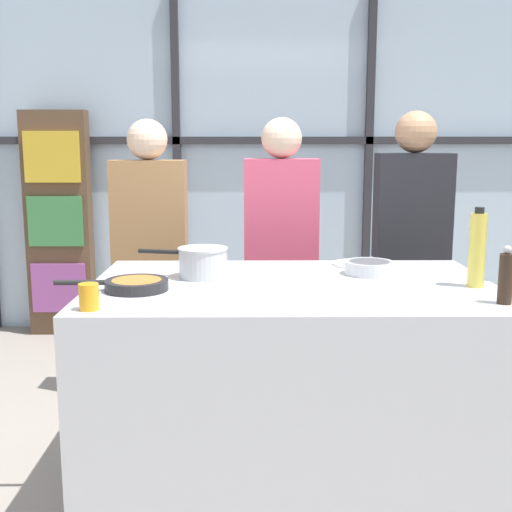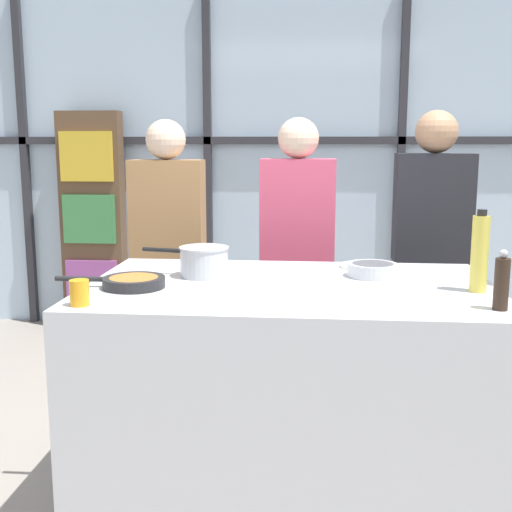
% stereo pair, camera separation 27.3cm
% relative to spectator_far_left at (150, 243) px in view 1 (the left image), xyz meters
% --- Properties ---
extents(ground_plane, '(18.00, 18.00, 0.00)m').
position_rel_spectator_far_left_xyz_m(ground_plane, '(0.77, -1.06, -0.94)').
color(ground_plane, gray).
extents(back_window_wall, '(6.40, 0.10, 2.80)m').
position_rel_spectator_far_left_xyz_m(back_window_wall, '(0.77, 1.52, 0.46)').
color(back_window_wall, silver).
rests_on(back_window_wall, ground_plane).
extents(bookshelf, '(0.50, 0.19, 1.77)m').
position_rel_spectator_far_left_xyz_m(bookshelf, '(-0.93, 1.34, -0.06)').
color(bookshelf, brown).
rests_on(bookshelf, ground_plane).
extents(demo_island, '(1.70, 1.06, 0.94)m').
position_rel_spectator_far_left_xyz_m(demo_island, '(0.77, -1.06, -0.48)').
color(demo_island, silver).
rests_on(demo_island, ground_plane).
extents(spectator_far_left, '(0.43, 0.23, 1.66)m').
position_rel_spectator_far_left_xyz_m(spectator_far_left, '(0.00, 0.00, 0.00)').
color(spectator_far_left, '#232838').
rests_on(spectator_far_left, ground_plane).
extents(spectator_center_left, '(0.43, 0.23, 1.67)m').
position_rel_spectator_far_left_xyz_m(spectator_center_left, '(0.77, 0.00, 0.01)').
color(spectator_center_left, '#47382D').
rests_on(spectator_center_left, ground_plane).
extents(spectator_center_right, '(0.43, 0.24, 1.70)m').
position_rel_spectator_far_left_xyz_m(spectator_center_right, '(1.53, 0.00, 0.03)').
color(spectator_center_right, '#47382D').
rests_on(spectator_center_right, ground_plane).
extents(frying_pan, '(0.46, 0.26, 0.04)m').
position_rel_spectator_far_left_xyz_m(frying_pan, '(0.12, -1.19, 0.02)').
color(frying_pan, '#232326').
rests_on(frying_pan, demo_island).
extents(saucepan, '(0.40, 0.22, 0.13)m').
position_rel_spectator_far_left_xyz_m(saucepan, '(0.38, -0.94, 0.06)').
color(saucepan, silver).
rests_on(saucepan, demo_island).
extents(white_plate, '(0.22, 0.22, 0.01)m').
position_rel_spectator_far_left_xyz_m(white_plate, '(1.10, -0.66, 0.00)').
color(white_plate, white).
rests_on(white_plate, demo_island).
extents(mixing_bowl, '(0.22, 0.22, 0.06)m').
position_rel_spectator_far_left_xyz_m(mixing_bowl, '(1.13, -0.87, 0.03)').
color(mixing_bowl, silver).
rests_on(mixing_bowl, demo_island).
extents(oil_bottle, '(0.07, 0.07, 0.33)m').
position_rel_spectator_far_left_xyz_m(oil_bottle, '(1.52, -1.13, 0.15)').
color(oil_bottle, '#E0CC4C').
rests_on(oil_bottle, demo_island).
extents(pepper_grinder, '(0.05, 0.05, 0.22)m').
position_rel_spectator_far_left_xyz_m(pepper_grinder, '(1.53, -1.42, 0.09)').
color(pepper_grinder, '#332319').
rests_on(pepper_grinder, demo_island).
extents(juice_glass_near, '(0.07, 0.07, 0.10)m').
position_rel_spectator_far_left_xyz_m(juice_glass_near, '(0.01, -1.49, 0.04)').
color(juice_glass_near, orange).
rests_on(juice_glass_near, demo_island).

